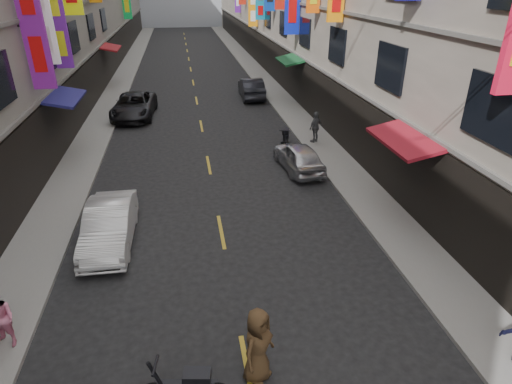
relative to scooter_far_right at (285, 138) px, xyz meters
name	(u,v)px	position (x,y,z in m)	size (l,w,h in m)	color
sidewalk_left	(119,85)	(-10.10, 16.22, -0.38)	(2.00, 90.00, 0.12)	slate
sidewalk_right	(263,79)	(1.90, 16.22, -0.38)	(2.00, 90.00, 0.12)	slate
street_awnings	(176,92)	(-5.36, 0.22, 2.56)	(13.99, 35.20, 0.41)	#16531D
lane_markings	(195,91)	(-4.10, 13.22, -0.44)	(0.12, 80.20, 0.01)	gold
scooter_far_right	(285,138)	(0.00, 0.00, 0.00)	(0.79, 1.74, 1.14)	black
car_left_mid	(109,225)	(-7.72, -7.85, 0.23)	(1.41, 4.05, 1.34)	white
car_left_far	(134,106)	(-8.10, 6.80, 0.27)	(2.38, 5.16, 1.43)	black
car_right_mid	(299,157)	(-0.10, -3.01, 0.19)	(1.49, 3.70, 1.26)	silver
car_right_far	(251,88)	(-0.10, 10.30, 0.28)	(1.52, 4.36, 1.44)	#222329
pedestrian_rfar	(316,127)	(1.64, 0.12, 0.49)	(0.95, 0.54, 1.63)	#515153
pedestrian_crossing	(258,345)	(-3.89, -13.90, 0.47)	(0.89, 0.61, 1.83)	#49331D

